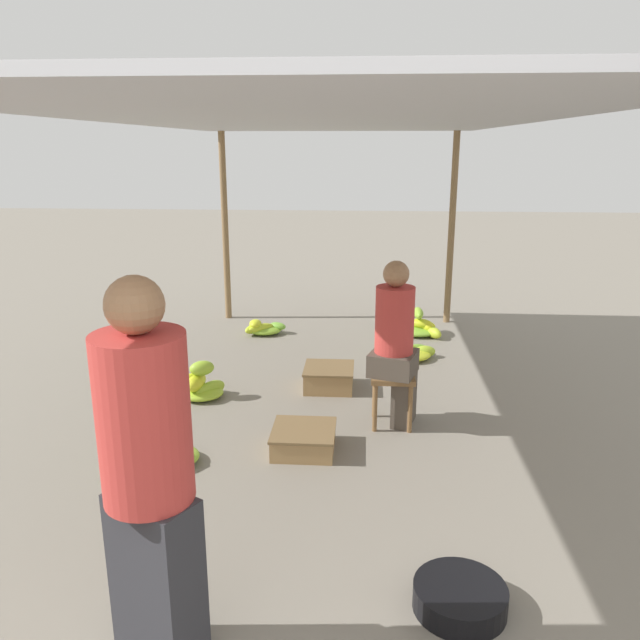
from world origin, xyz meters
name	(u,v)px	position (x,y,z in m)	size (l,w,h in m)	color
canopy_post_back_left	(225,228)	(-1.40, 6.23, 1.16)	(0.08, 0.08, 2.33)	olive
canopy_post_back_right	(452,230)	(1.40, 6.23, 1.16)	(0.08, 0.08, 2.33)	olive
canopy_tarp	(320,119)	(0.00, 3.27, 2.35)	(3.20, 6.33, 0.04)	#B2B2B7
vendor_foreground	(149,477)	(-0.50, 0.70, 0.89)	(0.49, 0.49, 1.71)	#2D2D33
stool	(392,384)	(0.59, 3.15, 0.35)	(0.34, 0.34, 0.43)	brown
vendor_seated	(396,342)	(0.61, 3.16, 0.70)	(0.43, 0.43, 1.33)	#4C4238
basin_black	(460,598)	(0.84, 1.09, 0.06)	(0.45, 0.45, 0.13)	black
banana_pile_left_0	(163,455)	(-1.04, 2.39, 0.07)	(0.48, 0.49, 0.16)	#CED727
banana_pile_left_1	(200,386)	(-1.08, 3.57, 0.12)	(0.42, 0.36, 0.35)	yellow
banana_pile_left_2	(263,328)	(-0.84, 5.53, 0.07)	(0.52, 0.38, 0.19)	#74B337
banana_pile_right_0	(406,352)	(0.80, 4.78, 0.06)	(0.58, 0.48, 0.16)	#A7C72E
banana_pile_right_1	(422,327)	(1.04, 5.63, 0.09)	(0.52, 0.47, 0.32)	#B8CE2B
crate_near	(329,377)	(0.04, 3.89, 0.10)	(0.45, 0.45, 0.20)	#9E7A4C
crate_mid	(304,439)	(-0.07, 2.66, 0.09)	(0.46, 0.46, 0.17)	#9E7A4C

